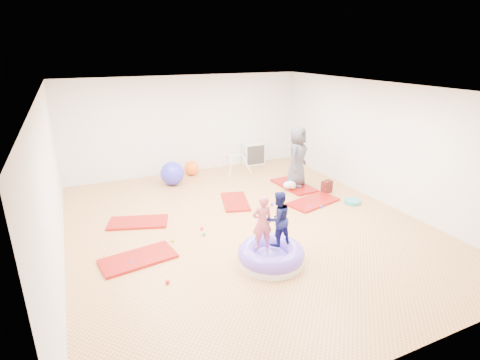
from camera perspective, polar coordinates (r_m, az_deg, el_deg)
name	(u,v)px	position (r m, az deg, el deg)	size (l,w,h in m)	color
room	(246,161)	(7.42, 0.97, 2.93)	(7.01, 8.01, 2.81)	tan
gym_mat_front_left	(138,259)	(6.93, -15.26, -11.49)	(1.27, 0.64, 0.05)	#A71C1B
gym_mat_mid_left	(138,222)	(8.26, -15.27, -6.23)	(1.22, 0.61, 0.05)	#A71C1B
gym_mat_center_back	(235,201)	(9.01, -0.73, -3.29)	(1.15, 0.58, 0.05)	#A71C1B
gym_mat_right	(313,202)	(9.15, 11.09, -3.29)	(1.27, 0.63, 0.05)	#A71C1B
gym_mat_rear_right	(294,186)	(10.13, 8.19, -0.84)	(1.32, 0.66, 0.05)	#A71C1B
inflatable_cushion	(271,255)	(6.59, 4.72, -11.36)	(1.16, 1.16, 0.36)	white
child_pink	(262,220)	(6.26, 3.40, -6.07)	(0.35, 0.23, 0.96)	#CD5463
child_navy	(278,216)	(6.40, 5.83, -5.49)	(0.48, 0.37, 0.98)	#131753
adult_caregiver	(297,157)	(9.85, 8.70, 3.55)	(0.77, 0.50, 1.58)	#3F424A
infant	(290,185)	(9.77, 7.66, -0.75)	(0.35, 0.36, 0.21)	#C4DAF9
ball_pit_balls	(230,230)	(7.65, -1.47, -7.57)	(4.49, 2.09, 0.07)	red
exercise_ball_blue	(172,173)	(10.24, -10.28, 1.00)	(0.64, 0.64, 0.64)	#3432D4
exercise_ball_orange	(192,168)	(10.97, -7.38, 1.84)	(0.43, 0.43, 0.43)	orange
infant_play_gym	(236,161)	(10.95, -0.67, 2.87)	(0.74, 0.70, 0.57)	silver
cube_shelf	(254,154)	(11.86, 2.08, 4.00)	(0.69, 0.34, 0.69)	silver
balance_disc	(352,202)	(9.35, 16.73, -3.16)	(0.39, 0.39, 0.09)	teal
backpack	(327,187)	(9.81, 13.08, -1.02)	(0.28, 0.17, 0.32)	maroon
yellow_toy	(244,243)	(7.20, 0.62, -9.60)	(0.20, 0.20, 0.03)	#DEBD07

